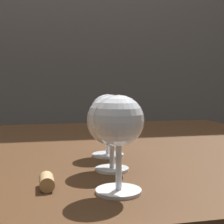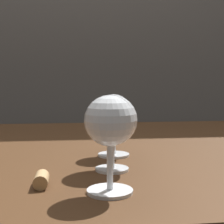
{
  "view_description": "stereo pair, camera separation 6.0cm",
  "coord_description": "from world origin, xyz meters",
  "px_view_note": "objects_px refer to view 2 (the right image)",
  "views": [
    {
      "loc": [
        -0.04,
        -0.83,
        0.9
      ],
      "look_at": [
        0.09,
        -0.25,
        0.85
      ],
      "focal_mm": 54.13,
      "sensor_mm": 36.0,
      "label": 1
    },
    {
      "loc": [
        0.02,
        -0.84,
        0.9
      ],
      "look_at": [
        0.09,
        -0.25,
        0.85
      ],
      "focal_mm": 54.13,
      "sensor_mm": 36.0,
      "label": 2
    }
  ],
  "objects_px": {
    "wine_glass_chardonnay": "(112,121)",
    "wine_glass_rose": "(114,115)",
    "wine_glass_white": "(110,123)",
    "cork": "(41,180)"
  },
  "relations": [
    {
      "from": "wine_glass_chardonnay",
      "to": "wine_glass_rose",
      "type": "height_order",
      "value": "wine_glass_chardonnay"
    },
    {
      "from": "wine_glass_white",
      "to": "wine_glass_chardonnay",
      "type": "distance_m",
      "value": 0.13
    },
    {
      "from": "wine_glass_rose",
      "to": "cork",
      "type": "distance_m",
      "value": 0.26
    },
    {
      "from": "wine_glass_chardonnay",
      "to": "wine_glass_rose",
      "type": "bearing_deg",
      "value": 81.31
    },
    {
      "from": "wine_glass_rose",
      "to": "cork",
      "type": "xyz_separation_m",
      "value": [
        -0.14,
        -0.2,
        -0.08
      ]
    },
    {
      "from": "wine_glass_chardonnay",
      "to": "cork",
      "type": "distance_m",
      "value": 0.16
    },
    {
      "from": "wine_glass_rose",
      "to": "cork",
      "type": "bearing_deg",
      "value": -123.93
    },
    {
      "from": "cork",
      "to": "wine_glass_rose",
      "type": "bearing_deg",
      "value": 56.07
    },
    {
      "from": "wine_glass_rose",
      "to": "cork",
      "type": "height_order",
      "value": "wine_glass_rose"
    },
    {
      "from": "wine_glass_white",
      "to": "wine_glass_chardonnay",
      "type": "relative_size",
      "value": 1.03
    }
  ]
}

